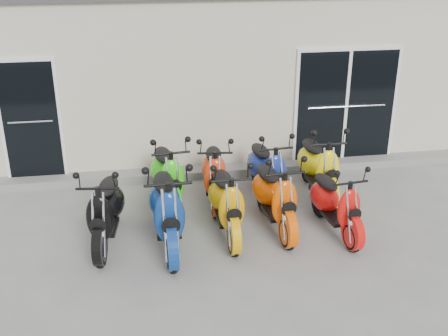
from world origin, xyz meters
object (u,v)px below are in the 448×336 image
at_px(scooter_back_blue, 267,163).
at_px(scooter_back_yellow, 319,159).
at_px(scooter_front_blue, 166,200).
at_px(scooter_front_orange_a, 227,194).
at_px(scooter_front_black, 105,202).
at_px(scooter_back_green, 167,168).
at_px(scooter_front_red, 336,196).
at_px(scooter_back_red, 214,166).
at_px(scooter_front_orange_b, 275,188).

relative_size(scooter_back_blue, scooter_back_yellow, 0.95).
height_order(scooter_front_blue, scooter_front_orange_a, scooter_front_blue).
relative_size(scooter_front_black, scooter_back_green, 0.97).
relative_size(scooter_front_red, scooter_back_red, 0.95).
height_order(scooter_front_orange_a, scooter_back_blue, scooter_front_orange_a).
bearing_deg(scooter_front_orange_b, scooter_back_green, 143.72).
relative_size(scooter_front_black, scooter_back_red, 1.04).
distance_m(scooter_front_orange_a, scooter_front_red, 1.66).
bearing_deg(scooter_front_black, scooter_front_orange_b, 8.13).
height_order(scooter_back_red, scooter_back_yellow, scooter_back_yellow).
height_order(scooter_front_orange_b, scooter_back_green, scooter_back_green).
distance_m(scooter_back_green, scooter_back_blue, 1.70).
distance_m(scooter_back_red, scooter_back_blue, 0.91).
height_order(scooter_back_green, scooter_back_blue, scooter_back_green).
height_order(scooter_front_orange_b, scooter_front_red, scooter_front_orange_b).
relative_size(scooter_front_orange_a, scooter_back_yellow, 0.97).
bearing_deg(scooter_back_blue, scooter_back_red, 173.98).
distance_m(scooter_front_orange_b, scooter_back_green, 1.86).
xyz_separation_m(scooter_front_red, scooter_back_yellow, (0.13, 1.26, 0.08)).
bearing_deg(scooter_front_red, scooter_front_orange_b, 155.59).
relative_size(scooter_front_blue, scooter_back_green, 1.07).
relative_size(scooter_front_black, scooter_back_blue, 1.02).
bearing_deg(scooter_front_red, scooter_front_orange_a, 165.52).
bearing_deg(scooter_back_yellow, scooter_back_green, 179.88).
relative_size(scooter_front_orange_b, scooter_back_green, 0.98).
bearing_deg(scooter_front_orange_b, scooter_back_blue, 79.34).
bearing_deg(scooter_back_yellow, scooter_back_blue, 176.72).
relative_size(scooter_front_orange_b, scooter_front_red, 1.11).
bearing_deg(scooter_front_orange_a, scooter_back_red, 91.02).
bearing_deg(scooter_back_yellow, scooter_front_red, -95.93).
distance_m(scooter_front_black, scooter_back_yellow, 3.71).
relative_size(scooter_front_black, scooter_front_orange_a, 1.00).
bearing_deg(scooter_front_black, scooter_back_green, 54.01).
relative_size(scooter_front_orange_a, scooter_back_red, 1.03).
height_order(scooter_front_black, scooter_front_blue, scooter_front_blue).
distance_m(scooter_front_black, scooter_front_blue, 0.91).
xyz_separation_m(scooter_front_black, scooter_front_orange_b, (2.55, 0.06, 0.01)).
height_order(scooter_front_orange_a, scooter_front_orange_b, scooter_front_orange_b).
bearing_deg(scooter_back_red, scooter_back_blue, 5.25).
height_order(scooter_front_orange_a, scooter_back_green, scooter_back_green).
distance_m(scooter_back_blue, scooter_back_yellow, 0.89).
distance_m(scooter_front_red, scooter_back_yellow, 1.27).
relative_size(scooter_front_orange_a, scooter_front_orange_b, 0.98).
bearing_deg(scooter_front_orange_b, scooter_front_blue, -174.99).
bearing_deg(scooter_front_orange_b, scooter_front_orange_a, -179.24).
bearing_deg(scooter_back_red, scooter_front_blue, -117.64).
distance_m(scooter_front_orange_a, scooter_back_blue, 1.41).
xyz_separation_m(scooter_back_green, scooter_back_blue, (1.70, 0.05, -0.04)).
bearing_deg(scooter_front_blue, scooter_front_orange_a, 11.28).
distance_m(scooter_front_orange_a, scooter_back_green, 1.34).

